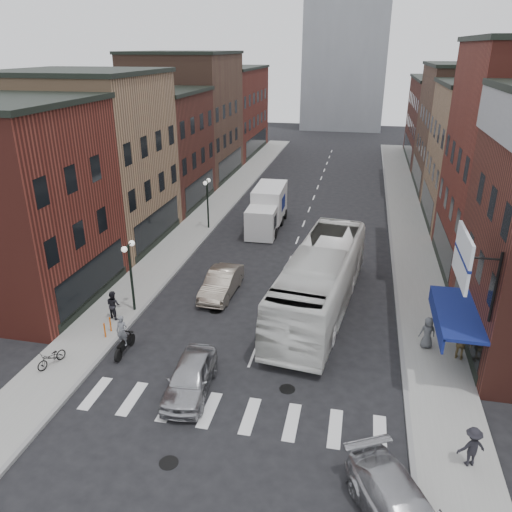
# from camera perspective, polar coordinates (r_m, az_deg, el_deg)

# --- Properties ---
(ground) EXTENTS (160.00, 160.00, 0.00)m
(ground) POSITION_cam_1_polar(r_m,az_deg,el_deg) (23.50, -0.99, -12.88)
(ground) COLOR black
(ground) RESTS_ON ground
(sidewalk_left) EXTENTS (3.00, 74.00, 0.15)m
(sidewalk_left) POSITION_cam_1_polar(r_m,az_deg,el_deg) (44.71, -5.27, 4.96)
(sidewalk_left) COLOR gray
(sidewalk_left) RESTS_ON ground
(sidewalk_right) EXTENTS (3.00, 74.00, 0.15)m
(sidewalk_right) POSITION_cam_1_polar(r_m,az_deg,el_deg) (43.00, 16.97, 3.31)
(sidewalk_right) COLOR gray
(sidewalk_right) RESTS_ON ground
(curb_left) EXTENTS (0.20, 74.00, 0.16)m
(curb_left) POSITION_cam_1_polar(r_m,az_deg,el_deg) (44.32, -3.40, 4.75)
(curb_left) COLOR gray
(curb_left) RESTS_ON ground
(curb_right) EXTENTS (0.20, 74.00, 0.16)m
(curb_right) POSITION_cam_1_polar(r_m,az_deg,el_deg) (42.91, 14.97, 3.38)
(curb_right) COLOR gray
(curb_right) RESTS_ON ground
(crosswalk_stripes) EXTENTS (12.00, 2.20, 0.01)m
(crosswalk_stripes) POSITION_cam_1_polar(r_m,az_deg,el_deg) (21.21, -2.90, -17.50)
(crosswalk_stripes) COLOR silver
(crosswalk_stripes) RESTS_ON ground
(bldg_left_near) EXTENTS (10.30, 9.20, 11.30)m
(bldg_left_near) POSITION_cam_1_polar(r_m,az_deg,el_deg) (31.20, -27.02, 5.33)
(bldg_left_near) COLOR maroon
(bldg_left_near) RESTS_ON ground
(bldg_left_mid_a) EXTENTS (10.30, 10.20, 12.30)m
(bldg_left_mid_a) POSITION_cam_1_polar(r_m,az_deg,el_deg) (38.65, -18.58, 10.37)
(bldg_left_mid_a) COLOR #A47D5A
(bldg_left_mid_a) RESTS_ON ground
(bldg_left_mid_b) EXTENTS (10.30, 10.20, 10.30)m
(bldg_left_mid_b) POSITION_cam_1_polar(r_m,az_deg,el_deg) (47.56, -12.43, 11.93)
(bldg_left_mid_b) COLOR #4F231C
(bldg_left_mid_b) RESTS_ON ground
(bldg_left_far_a) EXTENTS (10.30, 12.20, 13.30)m
(bldg_left_far_a) POSITION_cam_1_polar(r_m,az_deg,el_deg) (57.41, -8.01, 15.54)
(bldg_left_far_a) COLOR brown
(bldg_left_far_a) RESTS_ON ground
(bldg_left_far_b) EXTENTS (10.30, 16.20, 11.30)m
(bldg_left_far_b) POSITION_cam_1_polar(r_m,az_deg,el_deg) (70.76, -4.03, 16.22)
(bldg_left_far_b) COLOR maroon
(bldg_left_far_b) RESTS_ON ground
(bldg_right_mid_b) EXTENTS (10.30, 10.20, 11.30)m
(bldg_right_mid_b) POSITION_cam_1_polar(r_m,az_deg,el_deg) (44.61, 26.07, 10.13)
(bldg_right_mid_b) COLOR #A47D5A
(bldg_right_mid_b) RESTS_ON ground
(bldg_right_far_a) EXTENTS (10.30, 12.20, 12.30)m
(bldg_right_far_a) POSITION_cam_1_polar(r_m,az_deg,el_deg) (55.14, 23.73, 13.08)
(bldg_right_far_a) COLOR brown
(bldg_right_far_a) RESTS_ON ground
(bldg_right_far_b) EXTENTS (10.30, 16.20, 10.30)m
(bldg_right_far_b) POSITION_cam_1_polar(r_m,az_deg,el_deg) (68.94, 21.55, 14.16)
(bldg_right_far_b) COLOR #4F231C
(bldg_right_far_b) RESTS_ON ground
(awning_blue) EXTENTS (1.80, 5.00, 0.78)m
(awning_blue) POSITION_cam_1_polar(r_m,az_deg,el_deg) (24.24, 21.56, -6.15)
(awning_blue) COLOR navy
(awning_blue) RESTS_ON ground
(billboard_sign) EXTENTS (1.52, 3.00, 3.70)m
(billboard_sign) POSITION_cam_1_polar(r_m,az_deg,el_deg) (20.95, 22.76, -0.26)
(billboard_sign) COLOR black
(billboard_sign) RESTS_ON ground
(streetlamp_near) EXTENTS (0.32, 1.22, 4.11)m
(streetlamp_near) POSITION_cam_1_polar(r_m,az_deg,el_deg) (27.67, -14.21, -0.91)
(streetlamp_near) COLOR black
(streetlamp_near) RESTS_ON ground
(streetlamp_far) EXTENTS (0.32, 1.22, 4.11)m
(streetlamp_far) POSITION_cam_1_polar(r_m,az_deg,el_deg) (39.92, -5.58, 7.01)
(streetlamp_far) COLOR black
(streetlamp_far) RESTS_ON ground
(bike_rack) EXTENTS (0.08, 0.68, 0.80)m
(bike_rack) POSITION_cam_1_polar(r_m,az_deg,el_deg) (26.69, -16.60, -7.80)
(bike_rack) COLOR #D8590C
(bike_rack) RESTS_ON sidewalk_left
(box_truck) EXTENTS (2.38, 7.49, 3.24)m
(box_truck) POSITION_cam_1_polar(r_m,az_deg,el_deg) (40.45, 1.30, 5.39)
(box_truck) COLOR silver
(box_truck) RESTS_ON ground
(motorcycle_rider) EXTENTS (0.56, 2.02, 2.05)m
(motorcycle_rider) POSITION_cam_1_polar(r_m,az_deg,el_deg) (24.90, -14.96, -8.87)
(motorcycle_rider) COLOR black
(motorcycle_rider) RESTS_ON ground
(transit_bus) EXTENTS (4.62, 13.42, 3.66)m
(transit_bus) POSITION_cam_1_polar(r_m,az_deg,el_deg) (27.74, 7.34, -2.75)
(transit_bus) COLOR white
(transit_bus) RESTS_ON ground
(sedan_left_near) EXTENTS (2.07, 4.47, 1.48)m
(sedan_left_near) POSITION_cam_1_polar(r_m,az_deg,el_deg) (21.99, -7.53, -13.57)
(sedan_left_near) COLOR #A8A8AC
(sedan_left_near) RESTS_ON ground
(sedan_left_far) EXTENTS (1.72, 4.62, 1.51)m
(sedan_left_far) POSITION_cam_1_polar(r_m,az_deg,el_deg) (29.71, -3.98, -3.10)
(sedan_left_far) COLOR #AA9D8A
(sedan_left_far) RESTS_ON ground
(curb_car) EXTENTS (4.06, 5.29, 1.43)m
(curb_car) POSITION_cam_1_polar(r_m,az_deg,el_deg) (17.54, 16.31, -26.21)
(curb_car) COLOR #A8A8AD
(curb_car) RESTS_ON ground
(parked_bicycle) EXTENTS (0.99, 1.62, 0.81)m
(parked_bicycle) POSITION_cam_1_polar(r_m,az_deg,el_deg) (25.14, -22.33, -10.70)
(parked_bicycle) COLOR black
(parked_bicycle) RESTS_ON sidewalk_left
(ped_left_solo) EXTENTS (0.88, 0.71, 1.59)m
(ped_left_solo) POSITION_cam_1_polar(r_m,az_deg,el_deg) (27.92, -16.01, -5.37)
(ped_left_solo) COLOR black
(ped_left_solo) RESTS_ON sidewalk_left
(ped_right_a) EXTENTS (1.11, 0.79, 1.55)m
(ped_right_a) POSITION_cam_1_polar(r_m,az_deg,el_deg) (19.94, 23.45, -19.37)
(ped_right_a) COLOR black
(ped_right_a) RESTS_ON sidewalk_right
(ped_right_b) EXTENTS (1.04, 0.80, 1.59)m
(ped_right_b) POSITION_cam_1_polar(r_m,az_deg,el_deg) (25.40, 22.41, -9.29)
(ped_right_b) COLOR olive
(ped_right_b) RESTS_ON sidewalk_right
(ped_right_c) EXTENTS (0.87, 0.66, 1.61)m
(ped_right_c) POSITION_cam_1_polar(r_m,az_deg,el_deg) (25.75, 19.01, -8.28)
(ped_right_c) COLOR #4E5155
(ped_right_c) RESTS_ON sidewalk_right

